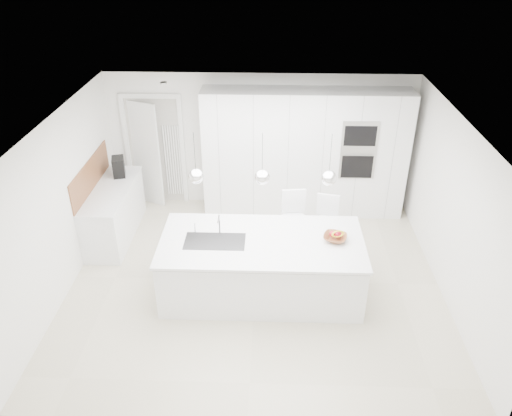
{
  "coord_description": "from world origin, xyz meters",
  "views": [
    {
      "loc": [
        0.22,
        -6.03,
        4.73
      ],
      "look_at": [
        0.0,
        0.3,
        1.1
      ],
      "focal_mm": 35.0,
      "sensor_mm": 36.0,
      "label": 1
    }
  ],
  "objects_px": {
    "espresso_machine": "(119,167)",
    "bar_stool_left": "(293,228)",
    "island_base": "(262,270)",
    "bar_stool_right": "(327,230)",
    "fruit_bowl": "(335,238)"
  },
  "relations": [
    {
      "from": "bar_stool_right",
      "to": "island_base",
      "type": "bearing_deg",
      "value": -125.98
    },
    {
      "from": "espresso_machine",
      "to": "bar_stool_left",
      "type": "distance_m",
      "value": 3.24
    },
    {
      "from": "bar_stool_left",
      "to": "bar_stool_right",
      "type": "bearing_deg",
      "value": -3.51
    },
    {
      "from": "espresso_machine",
      "to": "bar_stool_right",
      "type": "xyz_separation_m",
      "value": [
        3.53,
        -1.12,
        -0.52
      ]
    },
    {
      "from": "fruit_bowl",
      "to": "espresso_machine",
      "type": "height_order",
      "value": "espresso_machine"
    },
    {
      "from": "bar_stool_left",
      "to": "bar_stool_right",
      "type": "relative_size",
      "value": 1.08
    },
    {
      "from": "fruit_bowl",
      "to": "bar_stool_right",
      "type": "xyz_separation_m",
      "value": [
        -0.01,
        0.81,
        -0.39
      ]
    },
    {
      "from": "island_base",
      "to": "espresso_machine",
      "type": "distance_m",
      "value": 3.3
    },
    {
      "from": "island_base",
      "to": "bar_stool_left",
      "type": "distance_m",
      "value": 1.0
    },
    {
      "from": "bar_stool_left",
      "to": "fruit_bowl",
      "type": "bearing_deg",
      "value": -61.68
    },
    {
      "from": "fruit_bowl",
      "to": "espresso_machine",
      "type": "relative_size",
      "value": 0.97
    },
    {
      "from": "island_base",
      "to": "bar_stool_left",
      "type": "xyz_separation_m",
      "value": [
        0.47,
        0.87,
        0.16
      ]
    },
    {
      "from": "island_base",
      "to": "bar_stool_right",
      "type": "distance_m",
      "value": 1.35
    },
    {
      "from": "espresso_machine",
      "to": "bar_stool_right",
      "type": "distance_m",
      "value": 3.74
    },
    {
      "from": "island_base",
      "to": "bar_stool_left",
      "type": "bearing_deg",
      "value": 61.7
    }
  ]
}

